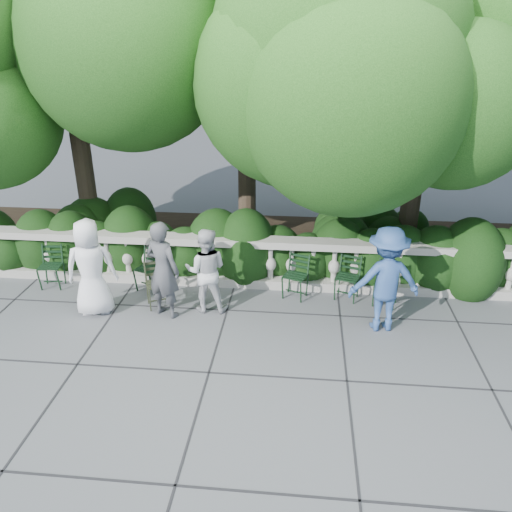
# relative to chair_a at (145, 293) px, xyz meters

# --- Properties ---
(ground) EXTENTS (90.00, 90.00, 0.00)m
(ground) POSITION_rel_chair_a_xyz_m (2.16, -1.30, 0.00)
(ground) COLOR #4F5156
(ground) RESTS_ON ground
(balustrade) EXTENTS (12.00, 0.44, 1.00)m
(balustrade) POSITION_rel_chair_a_xyz_m (2.16, 0.50, 0.49)
(balustrade) COLOR #9E998E
(balustrade) RESTS_ON ground
(shrub_hedge) EXTENTS (15.00, 2.60, 1.70)m
(shrub_hedge) POSITION_rel_chair_a_xyz_m (2.16, 1.70, 0.00)
(shrub_hedge) COLOR black
(shrub_hedge) RESTS_ON ground
(tree_canopy) EXTENTS (15.04, 6.52, 6.78)m
(tree_canopy) POSITION_rel_chair_a_xyz_m (2.84, 1.89, 3.96)
(tree_canopy) COLOR #3F3023
(tree_canopy) RESTS_ON ground
(chair_a) EXTENTS (0.57, 0.60, 0.84)m
(chair_a) POSITION_rel_chair_a_xyz_m (0.00, 0.00, 0.00)
(chair_a) COLOR black
(chair_a) RESTS_ON ground
(chair_b) EXTENTS (0.49, 0.52, 0.84)m
(chair_b) POSITION_rel_chair_a_xyz_m (-1.83, -0.08, 0.00)
(chair_b) COLOR black
(chair_b) RESTS_ON ground
(chair_d) EXTENTS (0.57, 0.59, 0.84)m
(chair_d) POSITION_rel_chair_a_xyz_m (3.76, 0.01, 0.00)
(chair_d) COLOR black
(chair_d) RESTS_ON ground
(chair_e) EXTENTS (0.58, 0.60, 0.84)m
(chair_e) POSITION_rel_chair_a_xyz_m (2.80, -0.03, 0.00)
(chair_e) COLOR black
(chair_e) RESTS_ON ground
(chair_f) EXTENTS (0.56, 0.59, 0.84)m
(chair_f) POSITION_rel_chair_a_xyz_m (4.44, -0.16, 0.00)
(chair_f) COLOR black
(chair_f) RESTS_ON ground
(chair_weathered) EXTENTS (0.60, 0.62, 0.84)m
(chair_weathered) POSITION_rel_chair_a_xyz_m (0.47, -0.58, 0.00)
(chair_weathered) COLOR black
(chair_weathered) RESTS_ON ground
(person_businessman) EXTENTS (0.95, 0.72, 1.73)m
(person_businessman) POSITION_rel_chair_a_xyz_m (-0.64, -0.77, 0.87)
(person_businessman) COLOR white
(person_businessman) RESTS_ON ground
(person_woman_grey) EXTENTS (0.74, 0.63, 1.73)m
(person_woman_grey) POSITION_rel_chair_a_xyz_m (0.62, -0.73, 0.87)
(person_woman_grey) COLOR #46474B
(person_woman_grey) RESTS_ON ground
(person_casual_man) EXTENTS (0.78, 0.63, 1.54)m
(person_casual_man) POSITION_rel_chair_a_xyz_m (1.30, -0.48, 0.77)
(person_casual_man) COLOR silver
(person_casual_man) RESTS_ON ground
(person_older_blue) EXTENTS (1.25, 0.84, 1.80)m
(person_older_blue) POSITION_rel_chair_a_xyz_m (4.31, -0.79, 0.90)
(person_older_blue) COLOR #2E508C
(person_older_blue) RESTS_ON ground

